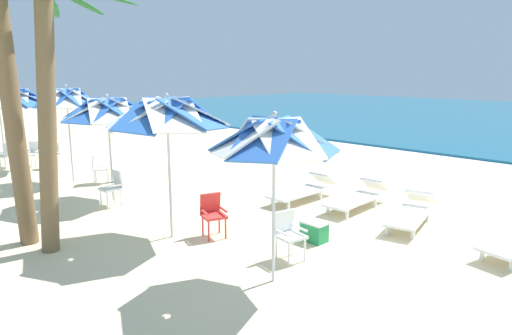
# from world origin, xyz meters

# --- Properties ---
(ground_plane) EXTENTS (80.00, 80.00, 0.00)m
(ground_plane) POSITION_xyz_m (0.00, 0.00, 0.00)
(ground_plane) COLOR beige
(beach_umbrella_0) EXTENTS (1.97, 1.97, 2.68)m
(beach_umbrella_0) POSITION_xyz_m (-0.33, -3.07, 2.28)
(beach_umbrella_0) COLOR silver
(beach_umbrella_0) RESTS_ON ground
(plastic_chair_0) EXTENTS (0.54, 0.51, 0.87)m
(plastic_chair_0) POSITION_xyz_m (-0.73, -2.25, 0.50)
(plastic_chair_0) COLOR white
(plastic_chair_0) RESTS_ON ground
(beach_umbrella_1) EXTENTS (2.40, 2.40, 2.85)m
(beach_umbrella_1) POSITION_xyz_m (-3.09, -3.08, 2.45)
(beach_umbrella_1) COLOR silver
(beach_umbrella_1) RESTS_ON ground
(plastic_chair_1) EXTENTS (0.58, 0.56, 0.87)m
(plastic_chair_1) POSITION_xyz_m (-2.55, -2.47, 0.50)
(plastic_chair_1) COLOR red
(plastic_chair_1) RESTS_ON ground
(beach_umbrella_2) EXTENTS (2.38, 2.38, 2.70)m
(beach_umbrella_2) POSITION_xyz_m (-6.44, -2.59, 2.30)
(beach_umbrella_2) COLOR silver
(beach_umbrella_2) RESTS_ON ground
(plastic_chair_2) EXTENTS (0.45, 0.48, 0.87)m
(plastic_chair_2) POSITION_xyz_m (-5.90, -2.86, 0.50)
(plastic_chair_2) COLOR white
(plastic_chair_2) RESTS_ON ground
(beach_umbrella_3) EXTENTS (1.95, 1.95, 2.88)m
(beach_umbrella_3) POSITION_xyz_m (-9.07, -2.51, 2.46)
(beach_umbrella_3) COLOR silver
(beach_umbrella_3) RESTS_ON ground
(plastic_chair_3) EXTENTS (0.61, 0.62, 0.87)m
(plastic_chair_3) POSITION_xyz_m (-8.33, -2.04, 0.50)
(plastic_chair_3) COLOR white
(plastic_chair_3) RESTS_ON ground
(beach_umbrella_4) EXTENTS (2.56, 2.56, 2.76)m
(beach_umbrella_4) POSITION_xyz_m (-11.86, -3.10, 2.37)
(beach_umbrella_4) COLOR silver
(beach_umbrella_4) RESTS_ON ground
(plastic_chair_4) EXTENTS (0.53, 0.51, 0.87)m
(plastic_chair_4) POSITION_xyz_m (-12.57, -3.23, 0.50)
(plastic_chair_4) COLOR white
(plastic_chair_4) RESTS_ON ground
(plastic_chair_5) EXTENTS (0.62, 0.63, 0.87)m
(plastic_chair_5) POSITION_xyz_m (-11.46, -2.18, 0.50)
(plastic_chair_5) COLOR white
(plastic_chair_5) RESTS_ON ground
(plastic_chair_6) EXTENTS (0.63, 0.63, 0.87)m
(plastic_chair_6) POSITION_xyz_m (-12.29, -2.49, 0.50)
(plastic_chair_6) COLOR white
(plastic_chair_6) RESTS_ON ground
(plastic_chair_7) EXTENTS (0.62, 0.60, 0.87)m
(plastic_chair_7) POSITION_xyz_m (-15.03, -2.33, 0.50)
(plastic_chair_7) COLOR white
(plastic_chair_7) RESTS_ON ground
(sun_lounger_1) EXTENTS (1.10, 2.23, 0.62)m
(sun_lounger_1) POSITION_xyz_m (-0.09, 0.98, 0.28)
(sun_lounger_1) COLOR white
(sun_lounger_1) RESTS_ON ground
(sun_lounger_2) EXTENTS (0.71, 2.17, 0.62)m
(sun_lounger_2) POSITION_xyz_m (-1.58, 1.20, 0.28)
(sun_lounger_2) COLOR white
(sun_lounger_2) RESTS_ON ground
(sun_lounger_3) EXTENTS (0.66, 2.15, 0.62)m
(sun_lounger_3) POSITION_xyz_m (-2.94, 0.79, 0.28)
(sun_lounger_3) COLOR white
(sun_lounger_3) RESTS_ON ground
(palm_tree_0) EXTENTS (3.06, 2.73, 4.82)m
(palm_tree_0) POSITION_xyz_m (-4.06, -4.90, 3.05)
(palm_tree_0) COLOR brown
(palm_tree_0) RESTS_ON ground
(palm_tree_2) EXTENTS (2.68, 3.09, 4.98)m
(palm_tree_2) POSITION_xyz_m (-4.76, -5.29, 3.02)
(palm_tree_2) COLOR brown
(palm_tree_2) RESTS_ON ground
(cooler_box) EXTENTS (0.50, 0.34, 0.40)m
(cooler_box) POSITION_xyz_m (-0.96, -1.24, 0.20)
(cooler_box) COLOR #238C4C
(cooler_box) RESTS_ON ground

